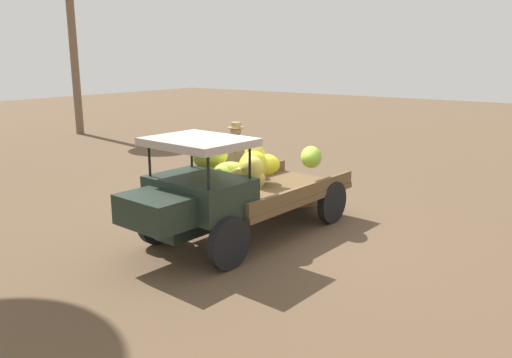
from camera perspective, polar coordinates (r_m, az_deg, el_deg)
ground_plane at (r=9.35m, az=0.25°, el=-5.40°), size 60.00×60.00×0.00m
truck at (r=8.54m, az=-2.65°, el=-0.85°), size 4.54×1.99×1.84m
farmer at (r=10.51m, az=-2.22°, el=2.32°), size 0.52×0.47×1.74m
wooden_crate at (r=10.77m, az=5.25°, el=-1.73°), size 0.69×0.70×0.42m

